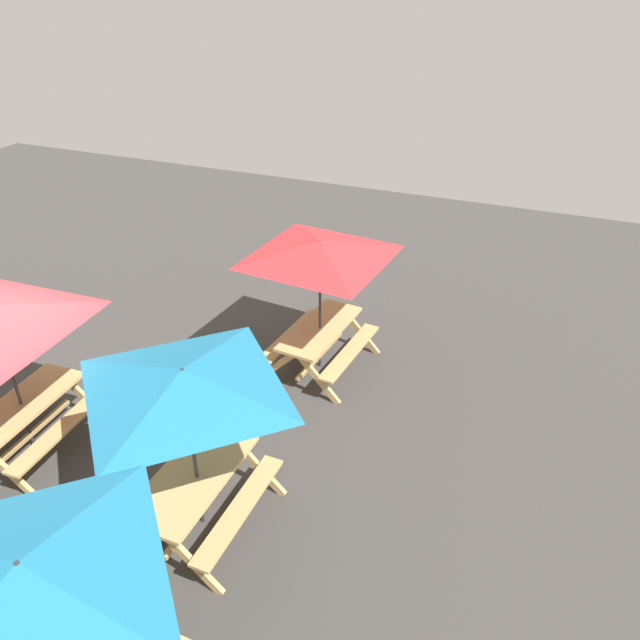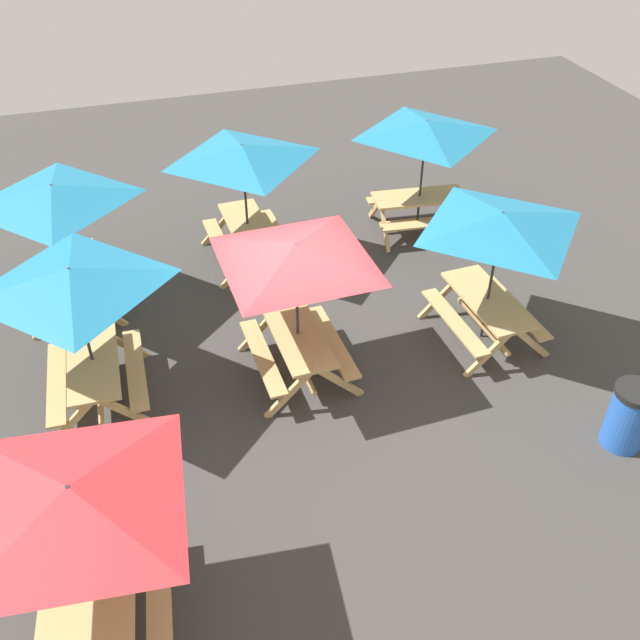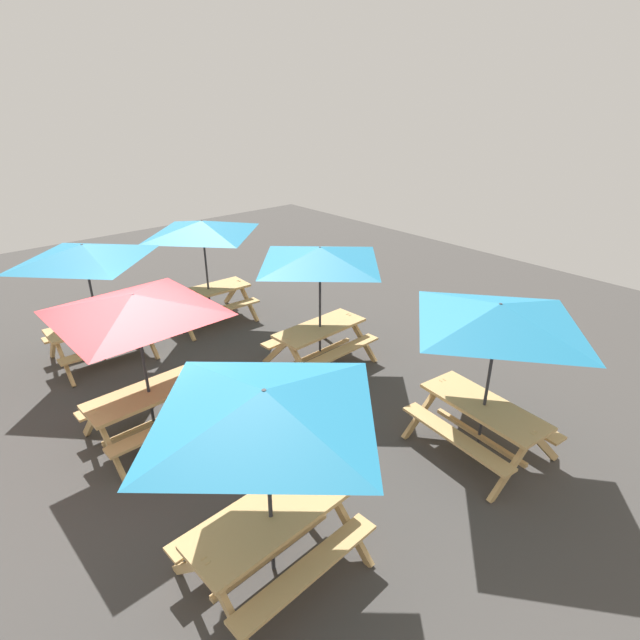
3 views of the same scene
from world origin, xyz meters
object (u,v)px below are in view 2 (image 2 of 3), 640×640
picnic_table_4 (55,203)px  picnic_table_2 (74,508)px  picnic_table_3 (74,288)px  picnic_table_1 (500,231)px  picnic_table_5 (296,263)px  trash_bin_blue (629,416)px  picnic_table_0 (243,162)px  picnic_table_6 (425,136)px

picnic_table_4 → picnic_table_2: bearing=3.0°
picnic_table_2 → picnic_table_3: bearing=-176.0°
picnic_table_2 → picnic_table_4: 6.12m
picnic_table_1 → picnic_table_4: size_ratio=1.00×
picnic_table_2 → picnic_table_3: (-3.63, 0.11, 0.00)m
picnic_table_5 → trash_bin_blue: bearing=53.0°
picnic_table_1 → picnic_table_2: same height
picnic_table_0 → picnic_table_4: bearing=-81.7°
picnic_table_0 → picnic_table_4: (0.58, -3.12, 0.00)m
picnic_table_0 → picnic_table_3: (3.07, -2.92, 0.00)m
picnic_table_4 → trash_bin_blue: size_ratio=2.38×
picnic_table_0 → trash_bin_blue: 7.33m
picnic_table_1 → picnic_table_2: size_ratio=0.83×
picnic_table_0 → trash_bin_blue: bearing=30.3°
picnic_table_3 → picnic_table_0: bearing=137.7°
picnic_table_1 → picnic_table_0: bearing=-140.5°
picnic_table_2 → picnic_table_3: 3.63m
picnic_table_6 → trash_bin_blue: (6.10, 0.41, -1.49)m
picnic_table_0 → picnic_table_2: same height
picnic_table_1 → trash_bin_blue: bearing=12.9°
picnic_table_6 → trash_bin_blue: 6.30m
picnic_table_2 → picnic_table_6: same height
picnic_table_0 → picnic_table_6: (-0.05, 3.44, 0.00)m
picnic_table_5 → trash_bin_blue: 4.93m
picnic_table_1 → picnic_table_2: 6.96m
picnic_table_3 → picnic_table_4: (-2.49, -0.20, 0.00)m
picnic_table_5 → picnic_table_6: same height
picnic_table_2 → picnic_table_6: 9.35m
picnic_table_6 → picnic_table_0: bearing=-172.8°
picnic_table_4 → picnic_table_6: (-0.63, 6.56, 0.00)m
picnic_table_0 → picnic_table_3: 4.23m
picnic_table_2 → picnic_table_4: same height
picnic_table_4 → picnic_table_5: size_ratio=0.83×
picnic_table_0 → picnic_table_1: (3.40, 3.11, 0.00)m
picnic_table_2 → picnic_table_6: (-6.75, 6.47, 0.00)m
picnic_table_0 → picnic_table_4: 3.17m
picnic_table_6 → picnic_table_2: bearing=-127.5°
picnic_table_3 → picnic_table_5: same height
picnic_table_2 → picnic_table_3: size_ratio=1.21×
picnic_table_4 → picnic_table_1: bearing=67.8°
picnic_table_3 → picnic_table_4: size_ratio=1.00×
picnic_table_2 → picnic_table_5: (-3.34, 3.04, 0.00)m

